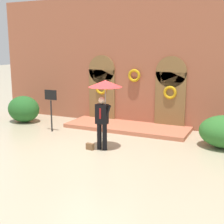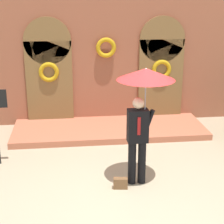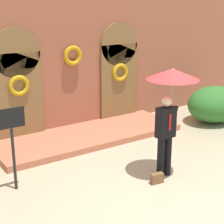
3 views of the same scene
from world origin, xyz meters
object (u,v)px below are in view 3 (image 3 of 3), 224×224
at_px(person_with_umbrella, 171,90).
at_px(shrub_right, 214,104).
at_px(sign_post, 12,136).
at_px(handbag, 157,178).

distance_m(person_with_umbrella, shrub_right, 4.37).
bearing_deg(sign_post, handbag, -28.94).
xyz_separation_m(person_with_umbrella, shrub_right, (3.66, 1.96, -1.35)).
relative_size(handbag, shrub_right, 0.16).
xyz_separation_m(person_with_umbrella, sign_post, (-3.01, 1.21, -0.75)).
bearing_deg(shrub_right, sign_post, -173.64).
bearing_deg(person_with_umbrella, handbag, -156.29).
relative_size(person_with_umbrella, shrub_right, 1.31).
distance_m(person_with_umbrella, handbag, 1.87).
bearing_deg(person_with_umbrella, shrub_right, 28.11).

